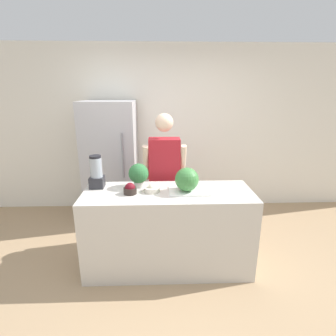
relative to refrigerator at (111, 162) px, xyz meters
name	(u,v)px	position (x,y,z in m)	size (l,w,h in m)	color
ground_plane	(169,284)	(0.81, -1.58, -0.89)	(14.00, 14.00, 0.00)	tan
wall_back	(164,130)	(0.81, 0.40, 0.41)	(8.00, 0.06, 2.60)	white
counter_island	(168,230)	(0.81, -1.26, -0.44)	(1.79, 0.65, 0.90)	beige
refrigerator	(111,162)	(0.00, 0.00, 0.00)	(0.75, 0.73, 1.78)	#B7B7BC
person	(164,178)	(0.78, -0.70, -0.03)	(0.52, 0.27, 1.66)	#4C608C
cutting_board	(189,191)	(1.03, -1.25, 0.02)	(0.42, 0.29, 0.01)	white
watermelon	(187,179)	(1.00, -1.27, 0.15)	(0.25, 0.25, 0.25)	#3D7F3D
bowl_cherries	(130,189)	(0.42, -1.30, 0.06)	(0.14, 0.14, 0.12)	#2D231E
bowl_cream	(152,189)	(0.64, -1.25, 0.04)	(0.17, 0.17, 0.09)	beige
blender	(96,173)	(0.04, -1.10, 0.18)	(0.15, 0.15, 0.36)	#28282D
potted_plant	(139,174)	(0.49, -1.10, 0.16)	(0.22, 0.22, 0.26)	beige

